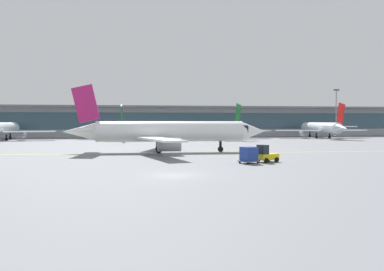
{
  "coord_description": "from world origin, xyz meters",
  "views": [
    {
      "loc": [
        -4.28,
        -36.61,
        4.97
      ],
      "look_at": [
        4.39,
        16.88,
        3.0
      ],
      "focal_mm": 37.89,
      "sensor_mm": 36.0,
      "label": 1
    }
  ],
  "objects": [
    {
      "name": "taxiway_centreline_stripe",
      "position": [
        2.56,
        25.1,
        0.0
      ],
      "size": [
        109.88,
        5.76,
        0.01
      ],
      "primitive_type": "cube",
      "rotation": [
        0.0,
        0.0,
        -0.05
      ],
      "color": "yellow",
      "rests_on": "ground_plane"
    },
    {
      "name": "taxiing_regional_jet",
      "position": [
        2.15,
        27.12,
        3.19
      ],
      "size": [
        32.11,
        29.84,
        10.64
      ],
      "rotation": [
        0.0,
        0.0,
        -0.05
      ],
      "color": "white",
      "rests_on": "ground_plane"
    },
    {
      "name": "gate_airplane_1",
      "position": [
        -35.81,
        71.71,
        2.97
      ],
      "size": [
        27.8,
        29.89,
        9.91
      ],
      "rotation": [
        0.0,
        0.0,
        1.53
      ],
      "color": "white",
      "rests_on": "ground_plane"
    },
    {
      "name": "gate_airplane_4",
      "position": [
        51.13,
        72.58,
        2.93
      ],
      "size": [
        27.44,
        29.5,
        9.78
      ],
      "rotation": [
        0.0,
        0.0,
        1.53
      ],
      "color": "silver",
      "rests_on": "ground_plane"
    },
    {
      "name": "ground_plane",
      "position": [
        0.0,
        0.0,
        0.0
      ],
      "size": [
        400.0,
        400.0,
        0.0
      ],
      "primitive_type": "plane",
      "color": "slate"
    },
    {
      "name": "terminal_concourse",
      "position": [
        0.0,
        91.89,
        4.92
      ],
      "size": [
        183.83,
        11.0,
        9.6
      ],
      "color": "#9EA3A8",
      "rests_on": "ground_plane"
    },
    {
      "name": "gate_airplane_3",
      "position": [
        22.64,
        72.56,
        2.84
      ],
      "size": [
        26.55,
        28.58,
        9.47
      ],
      "rotation": [
        0.0,
        0.0,
        1.63
      ],
      "color": "white",
      "rests_on": "ground_plane"
    },
    {
      "name": "baggage_tug",
      "position": [
        12.23,
        9.77,
        0.89
      ],
      "size": [
        2.94,
        2.41,
        2.1
      ],
      "rotation": [
        0.0,
        0.0,
        0.42
      ],
      "color": "yellow",
      "rests_on": "ground_plane"
    },
    {
      "name": "apron_light_mast_1",
      "position": [
        61.87,
        83.67,
        8.22
      ],
      "size": [
        1.8,
        0.36,
        15.05
      ],
      "color": "gray",
      "rests_on": "ground_plane"
    },
    {
      "name": "cargo_dolly_lead",
      "position": [
        9.76,
        8.67,
        1.05
      ],
      "size": [
        2.57,
        2.31,
        1.94
      ],
      "rotation": [
        0.0,
        0.0,
        0.42
      ],
      "color": "#595B60",
      "rests_on": "ground_plane"
    },
    {
      "name": "gate_airplane_2",
      "position": [
        -4.81,
        74.08,
        2.71
      ],
      "size": [
        25.36,
        27.31,
        9.04
      ],
      "rotation": [
        0.0,
        0.0,
        1.52
      ],
      "color": "white",
      "rests_on": "ground_plane"
    }
  ]
}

